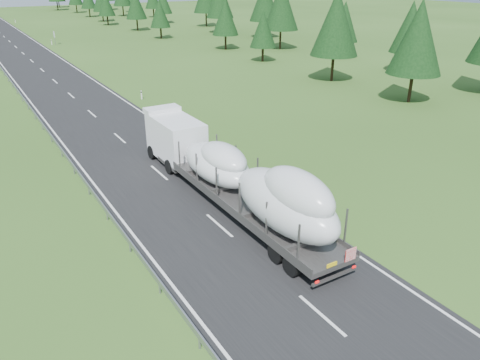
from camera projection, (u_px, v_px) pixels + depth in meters
ground at (219, 226)px, 26.93m from camera, size 400.00×400.00×0.00m
road_surface at (3, 36)px, 104.88m from camera, size 10.00×400.00×0.02m
marker_posts at (4, 14)px, 150.62m from camera, size 0.13×350.08×1.00m
highway_sign at (54, 35)px, 91.97m from camera, size 0.08×0.90×2.60m
boat_truck at (234, 173)px, 27.98m from camera, size 3.02×20.75×4.67m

